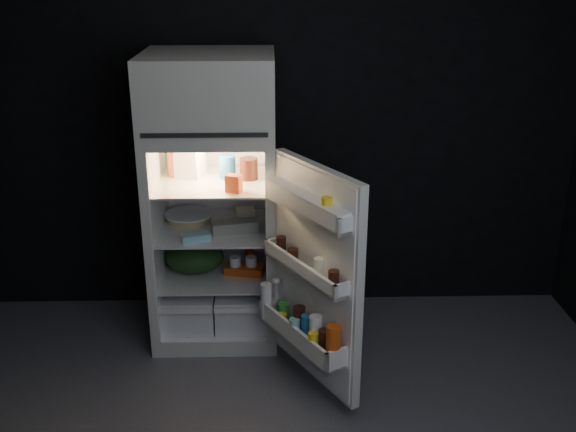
{
  "coord_description": "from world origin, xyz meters",
  "views": [
    {
      "loc": [
        -0.02,
        -2.59,
        2.27
      ],
      "look_at": [
        0.07,
        1.0,
        0.9
      ],
      "focal_mm": 42.0,
      "sensor_mm": 36.0,
      "label": 1
    }
  ],
  "objects_px": {
    "milk_jug": "(190,157)",
    "yogurt_tray": "(245,269)",
    "fridge_door": "(312,281)",
    "egg_carton": "(235,227)",
    "refrigerator": "(213,190)"
  },
  "relations": [
    {
      "from": "milk_jug",
      "to": "yogurt_tray",
      "type": "height_order",
      "value": "milk_jug"
    },
    {
      "from": "fridge_door",
      "to": "milk_jug",
      "type": "distance_m",
      "value": 1.13
    },
    {
      "from": "milk_jug",
      "to": "egg_carton",
      "type": "height_order",
      "value": "milk_jug"
    },
    {
      "from": "milk_jug",
      "to": "fridge_door",
      "type": "bearing_deg",
      "value": -29.59
    },
    {
      "from": "milk_jug",
      "to": "yogurt_tray",
      "type": "relative_size",
      "value": 1.0
    },
    {
      "from": "fridge_door",
      "to": "yogurt_tray",
      "type": "distance_m",
      "value": 0.77
    },
    {
      "from": "milk_jug",
      "to": "yogurt_tray",
      "type": "distance_m",
      "value": 0.78
    },
    {
      "from": "fridge_door",
      "to": "yogurt_tray",
      "type": "relative_size",
      "value": 5.08
    },
    {
      "from": "refrigerator",
      "to": "yogurt_tray",
      "type": "xyz_separation_m",
      "value": [
        0.19,
        -0.08,
        -0.5
      ]
    },
    {
      "from": "refrigerator",
      "to": "fridge_door",
      "type": "height_order",
      "value": "refrigerator"
    },
    {
      "from": "yogurt_tray",
      "to": "fridge_door",
      "type": "bearing_deg",
      "value": -47.02
    },
    {
      "from": "refrigerator",
      "to": "yogurt_tray",
      "type": "distance_m",
      "value": 0.54
    },
    {
      "from": "egg_carton",
      "to": "refrigerator",
      "type": "bearing_deg",
      "value": 124.39
    },
    {
      "from": "refrigerator",
      "to": "egg_carton",
      "type": "height_order",
      "value": "refrigerator"
    },
    {
      "from": "fridge_door",
      "to": "milk_jug",
      "type": "relative_size",
      "value": 5.08
    }
  ]
}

